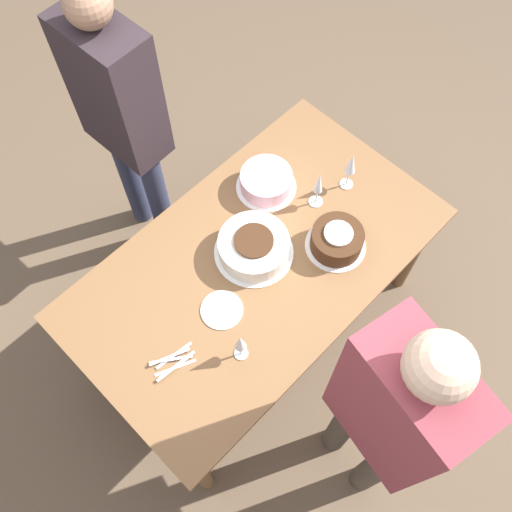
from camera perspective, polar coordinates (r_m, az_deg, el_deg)
ground_plane at (r=3.15m, az=0.00°, el=-6.75°), size 12.00×12.00×0.00m
dining_table at (r=2.55m, az=0.00°, el=-1.59°), size 1.65×0.95×0.76m
cake_center_white at (r=2.43m, az=-0.22°, el=0.93°), size 0.35×0.35×0.11m
cake_front_chocolate at (r=2.47m, az=8.08°, el=1.60°), size 0.27×0.27×0.12m
cake_back_decorated at (r=2.61m, az=1.03°, el=7.47°), size 0.28×0.28×0.10m
wine_glass_near at (r=2.57m, az=9.48°, el=8.97°), size 0.06×0.06×0.22m
wine_glass_far at (r=2.50m, az=6.26°, el=7.10°), size 0.06×0.06×0.21m
wine_glass_extra at (r=2.18m, az=-1.57°, el=-8.70°), size 0.06×0.06×0.19m
dessert_plate_left at (r=2.36m, az=-3.44°, el=-5.41°), size 0.18×0.18×0.01m
fork_pile at (r=2.30m, az=-8.24°, el=-10.44°), size 0.20×0.13×0.02m
person_cutting at (r=2.02m, az=13.27°, el=-15.27°), size 0.30×0.44×1.69m
person_watching at (r=2.68m, az=-13.37°, el=13.87°), size 0.24×0.41×1.65m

